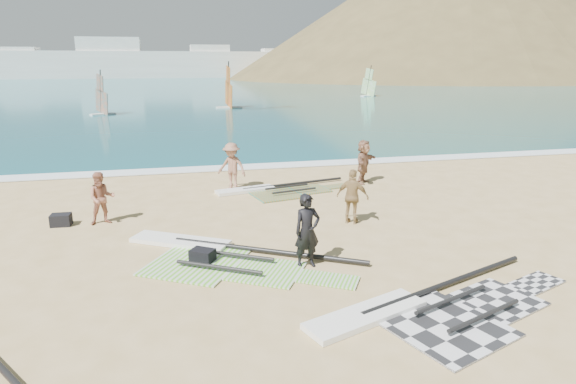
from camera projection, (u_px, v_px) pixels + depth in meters
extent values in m
plane|color=tan|center=(275.00, 284.00, 10.72)|extent=(300.00, 300.00, 0.00)
cube|color=#0B4B4F|center=(180.00, 80.00, 134.79)|extent=(300.00, 240.00, 0.06)
cube|color=white|center=(221.00, 169.00, 22.28)|extent=(300.00, 1.20, 0.04)
cube|color=white|center=(111.00, 65.00, 146.25)|extent=(160.00, 8.00, 8.00)
cube|color=white|center=(21.00, 63.00, 140.62)|extent=(10.00, 7.00, 9.00)
cube|color=white|center=(110.00, 58.00, 145.73)|extent=(18.00, 7.00, 12.00)
cube|color=white|center=(210.00, 61.00, 152.59)|extent=(12.00, 7.00, 10.00)
cube|color=white|center=(287.00, 63.00, 158.22)|extent=(16.00, 7.00, 9.00)
cube|color=white|center=(344.00, 60.00, 162.36)|extent=(10.00, 7.00, 11.00)
cone|color=brown|center=(455.00, 78.00, 151.61)|extent=(143.00, 143.00, 45.00)
cone|color=brown|center=(529.00, 76.00, 168.71)|extent=(70.00, 70.00, 28.00)
cube|color=#252527|center=(441.00, 325.00, 9.02)|extent=(2.60, 2.73, 0.04)
cube|color=#252527|center=(497.00, 300.00, 9.95)|extent=(1.92, 1.86, 0.04)
cube|color=#252527|center=(536.00, 284.00, 10.70)|extent=(1.46, 1.07, 0.04)
cylinder|color=black|center=(448.00, 283.00, 10.55)|extent=(4.76, 1.84, 0.12)
cylinder|color=black|center=(451.00, 299.00, 9.70)|extent=(1.98, 0.80, 0.09)
cylinder|color=black|center=(485.00, 315.00, 9.08)|extent=(1.98, 0.80, 0.09)
cube|color=white|center=(366.00, 315.00, 9.28)|extent=(2.71, 1.57, 0.12)
cube|color=#58BC1B|center=(196.00, 262.00, 11.85)|extent=(2.94, 3.02, 0.04)
cube|color=#58BC1B|center=(266.00, 271.00, 11.32)|extent=(2.14, 2.10, 0.04)
cube|color=#58BC1B|center=(328.00, 280.00, 10.89)|extent=(1.53, 1.29, 0.04)
cylinder|color=black|center=(267.00, 251.00, 12.35)|extent=(4.59, 2.80, 0.13)
cylinder|color=black|center=(233.00, 254.00, 11.95)|extent=(1.92, 1.19, 0.09)
cylinder|color=black|center=(219.00, 267.00, 11.22)|extent=(1.92, 1.19, 0.09)
cube|color=white|center=(180.00, 242.00, 13.09)|extent=(2.74, 2.04, 0.12)
cube|color=#E76701|center=(275.00, 194.00, 17.95)|extent=(2.05, 2.19, 0.04)
cube|color=#E76701|center=(310.00, 190.00, 18.57)|extent=(1.54, 1.47, 0.04)
cube|color=#E76701|center=(337.00, 186.00, 19.08)|extent=(1.22, 0.79, 0.04)
cylinder|color=black|center=(294.00, 184.00, 19.17)|extent=(4.24, 1.02, 0.10)
cylinder|color=black|center=(287.00, 187.00, 18.48)|extent=(1.76, 0.45, 0.08)
cylinder|color=black|center=(294.00, 191.00, 17.90)|extent=(1.76, 0.45, 0.08)
cube|color=white|center=(245.00, 190.00, 18.33)|extent=(2.33, 1.07, 0.12)
cube|color=black|center=(61.00, 220.00, 14.51)|extent=(0.59, 0.44, 0.36)
cube|color=black|center=(203.00, 256.00, 11.84)|extent=(0.69, 0.64, 0.34)
imported|color=black|center=(307.00, 231.00, 11.42)|extent=(0.73, 0.55, 1.81)
imported|color=#AB6A51|center=(102.00, 198.00, 14.52)|extent=(0.88, 0.74, 1.62)
imported|color=#95644F|center=(232.00, 166.00, 18.46)|extent=(1.35, 1.24, 1.83)
imported|color=#9D7D4C|center=(353.00, 197.00, 14.57)|extent=(1.04, 0.92, 1.69)
imported|color=#94674D|center=(364.00, 162.00, 19.46)|extent=(1.49, 1.59, 1.78)
cube|color=white|center=(103.00, 114.00, 44.96)|extent=(2.29, 1.75, 0.13)
cube|color=#FF5622|center=(102.00, 102.00, 44.67)|extent=(1.50, 2.42, 2.48)
cube|color=#FF5622|center=(100.00, 83.00, 44.23)|extent=(0.87, 1.38, 1.73)
cylinder|color=black|center=(101.00, 92.00, 44.43)|extent=(0.49, 0.72, 3.94)
cube|color=white|center=(229.00, 107.00, 51.54)|extent=(2.78, 1.12, 0.16)
cube|color=red|center=(229.00, 95.00, 51.19)|extent=(0.47, 3.30, 2.95)
cube|color=red|center=(228.00, 75.00, 50.66)|extent=(0.29, 1.86, 2.05)
cylinder|color=black|center=(228.00, 84.00, 50.90)|extent=(0.23, 0.94, 4.69)
cube|color=white|center=(368.00, 96.00, 69.43)|extent=(2.50, 1.61, 0.14)
cube|color=#83D03A|center=(369.00, 87.00, 69.13)|extent=(1.24, 2.74, 2.64)
cube|color=#83D03A|center=(369.00, 74.00, 68.65)|extent=(0.72, 1.55, 1.83)
cylinder|color=black|center=(369.00, 80.00, 68.86)|extent=(0.43, 0.81, 4.19)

